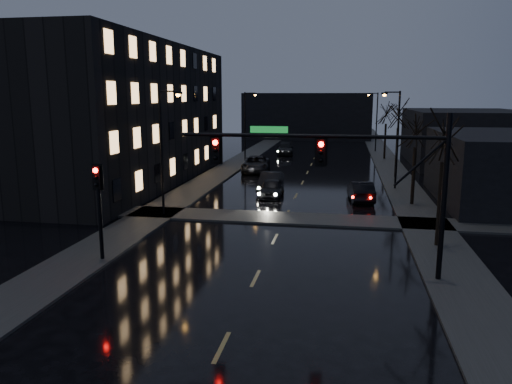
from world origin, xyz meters
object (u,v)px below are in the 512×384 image
at_px(oncoming_car_a, 272,188).
at_px(oncoming_car_b, 271,182).
at_px(lead_car, 361,191).
at_px(oncoming_car_d, 285,149).
at_px(oncoming_car_c, 256,164).

bearing_deg(oncoming_car_a, oncoming_car_b, 98.07).
xyz_separation_m(oncoming_car_a, oncoming_car_b, (-0.41, 2.30, 0.05)).
bearing_deg(lead_car, oncoming_car_d, -78.77).
bearing_deg(oncoming_car_a, oncoming_car_d, 92.66).
height_order(oncoming_car_a, lead_car, lead_car).
bearing_deg(oncoming_car_c, oncoming_car_b, -79.56).
bearing_deg(oncoming_car_b, oncoming_car_d, 94.70).
bearing_deg(oncoming_car_b, lead_car, -19.32).
distance_m(oncoming_car_b, lead_car, 7.52).
relative_size(oncoming_car_c, lead_car, 1.29).
bearing_deg(lead_car, oncoming_car_b, -26.18).
height_order(oncoming_car_c, lead_car, oncoming_car_c).
bearing_deg(oncoming_car_d, oncoming_car_b, -91.40).
bearing_deg(lead_car, oncoming_car_a, -8.46).
relative_size(oncoming_car_a, oncoming_car_c, 0.72).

